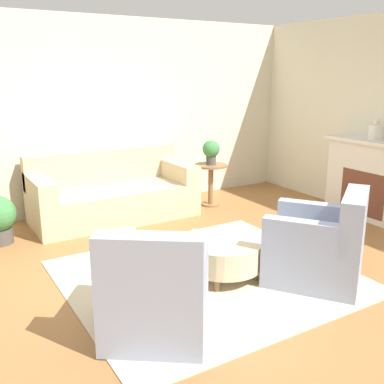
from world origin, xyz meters
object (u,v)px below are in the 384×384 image
(armchair_right, at_px, (320,248))
(vase_mantel_near, at_px, (376,132))
(potted_plant_on_side_table, at_px, (211,150))
(armchair_left, at_px, (156,292))
(side_table, at_px, (211,178))
(couch, at_px, (113,195))
(ottoman_table, at_px, (224,253))

(armchair_right, xyz_separation_m, vase_mantel_near, (2.10, 1.07, 0.88))
(vase_mantel_near, distance_m, potted_plant_on_side_table, 2.34)
(vase_mantel_near, height_order, potted_plant_on_side_table, vase_mantel_near)
(armchair_right, bearing_deg, potted_plant_on_side_table, 79.06)
(armchair_left, distance_m, side_table, 3.61)
(armchair_left, distance_m, vase_mantel_near, 4.13)
(armchair_left, relative_size, armchair_right, 1.00)
(couch, xyz_separation_m, vase_mantel_near, (3.09, -1.90, 0.90))
(potted_plant_on_side_table, bearing_deg, couch, 172.46)
(ottoman_table, bearing_deg, armchair_left, -151.52)
(couch, xyz_separation_m, ottoman_table, (0.23, -2.41, -0.07))
(armchair_left, xyz_separation_m, potted_plant_on_side_table, (2.32, 2.77, 0.51))
(vase_mantel_near, relative_size, potted_plant_on_side_table, 0.76)
(couch, xyz_separation_m, potted_plant_on_side_table, (1.53, -0.20, 0.53))
(vase_mantel_near, bearing_deg, armchair_right, -152.96)
(side_table, height_order, vase_mantel_near, vase_mantel_near)
(couch, xyz_separation_m, side_table, (1.53, -0.20, 0.11))
(ottoman_table, height_order, potted_plant_on_side_table, potted_plant_on_side_table)
(couch, bearing_deg, armchair_right, -71.54)
(armchair_left, height_order, side_table, armchair_left)
(armchair_left, height_order, vase_mantel_near, vase_mantel_near)
(couch, distance_m, ottoman_table, 2.42)
(armchair_left, height_order, potted_plant_on_side_table, potted_plant_on_side_table)
(side_table, distance_m, vase_mantel_near, 2.44)
(couch, xyz_separation_m, armchair_right, (0.99, -2.97, 0.03))
(ottoman_table, bearing_deg, potted_plant_on_side_table, 59.65)
(armchair_left, bearing_deg, vase_mantel_near, 15.40)
(ottoman_table, bearing_deg, couch, 95.55)
(armchair_right, height_order, ottoman_table, armchair_right)
(couch, relative_size, side_table, 3.48)
(couch, relative_size, ottoman_table, 2.90)
(vase_mantel_near, bearing_deg, armchair_left, -164.60)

